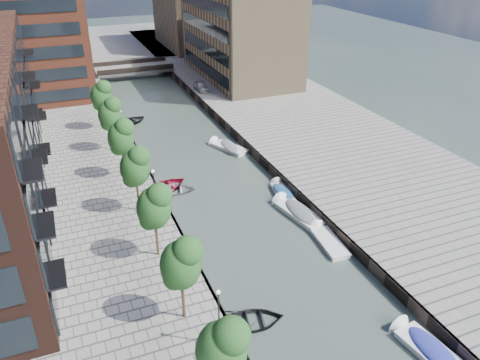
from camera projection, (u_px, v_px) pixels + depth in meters
water at (185, 143)px, 56.76m from camera, size 300.00×300.00×0.00m
quay_right at (301, 121)px, 61.88m from camera, size 20.00×140.00×1.00m
quay_wall_left at (135, 147)px, 54.49m from camera, size 0.25×140.00×1.00m
quay_wall_right at (232, 132)px, 58.57m from camera, size 0.25×140.00×1.00m
far_closure at (110, 43)px, 105.57m from camera, size 80.00×40.00×1.00m
tan_block_near at (239, 33)px, 76.35m from camera, size 12.00×25.00×14.00m
tan_block_far at (192, 6)px, 97.13m from camera, size 12.00×20.00×16.00m
bridge at (133, 68)px, 82.26m from camera, size 13.00×6.00×1.30m
tree_0 at (221, 348)px, 22.00m from camera, size 2.50×2.50×5.95m
tree_1 at (180, 262)px, 27.72m from camera, size 2.50×2.50×5.95m
tree_2 at (154, 205)px, 33.45m from camera, size 2.50×2.50×5.95m
tree_3 at (135, 166)px, 39.17m from camera, size 2.50×2.50×5.95m
tree_4 at (120, 136)px, 44.89m from camera, size 2.50×2.50×5.95m
tree_5 at (109, 113)px, 50.61m from camera, size 2.50×2.50×5.95m
tree_6 at (101, 94)px, 56.33m from camera, size 2.50×2.50×5.95m
lamp_0 at (219, 312)px, 26.55m from camera, size 0.24×0.24×4.12m
lamp_1 at (154, 187)px, 39.63m from camera, size 0.24×0.24×4.12m
lamp_2 at (122, 124)px, 52.70m from camera, size 0.24×0.24×4.12m
sloop_0 at (252, 324)px, 30.51m from camera, size 4.92×3.93×0.91m
sloop_2 at (164, 190)px, 46.34m from camera, size 6.03×5.18×1.05m
sloop_3 at (173, 192)px, 45.89m from camera, size 5.17×4.21×0.94m
sloop_4 at (130, 124)px, 62.43m from camera, size 5.98×5.26×1.03m
motorboat_0 at (428, 349)px, 28.38m from camera, size 2.48×5.42×1.74m
motorboat_1 at (296, 212)px, 42.32m from camera, size 2.94×5.95×1.90m
motorboat_2 at (326, 240)px, 38.69m from camera, size 2.05×4.82×1.56m
motorboat_3 at (282, 192)px, 45.61m from camera, size 2.34×4.65×1.48m
motorboat_4 at (227, 147)px, 55.11m from camera, size 3.65×5.30×1.68m
car at (201, 86)px, 72.00m from camera, size 1.69×4.04×1.37m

